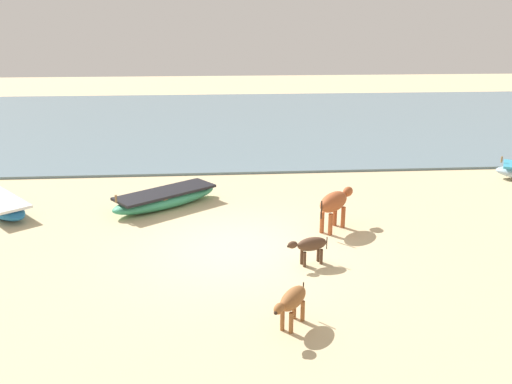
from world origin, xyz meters
TOP-DOWN VIEW (x-y plane):
  - ground at (0.00, 0.00)m, footprint 80.00×80.00m
  - sea_water at (0.00, 16.05)m, footprint 60.00×20.00m
  - fishing_boat_1 at (-1.80, 2.95)m, footprint 3.11×2.67m
  - cow_adult_rust at (2.45, 0.94)m, footprint 1.19×1.26m
  - calf_near_brown at (0.80, -3.32)m, footprint 0.75×0.93m
  - calf_far_dark at (1.52, -0.97)m, footprint 0.91×0.44m

SIDE VIEW (x-z plane):
  - ground at x=0.00m, z-range 0.00..0.00m
  - sea_water at x=0.00m, z-range 0.00..0.08m
  - fishing_boat_1 at x=-1.80m, z-range -0.08..0.58m
  - calf_far_dark at x=1.52m, z-range 0.13..0.73m
  - calf_near_brown at x=0.80m, z-range 0.15..0.82m
  - cow_adult_rust at x=2.45m, z-range 0.21..1.17m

